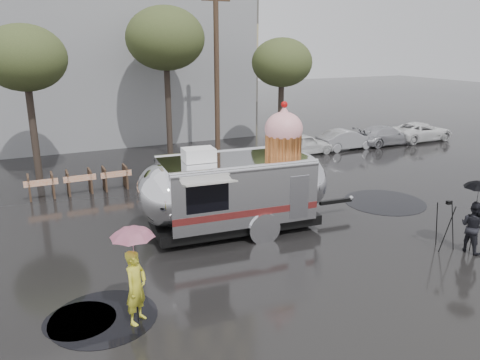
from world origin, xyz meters
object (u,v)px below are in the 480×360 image
person_left (136,287)px  person_right (473,227)px  airstream_trailer (238,187)px  tripod (446,220)px

person_left → person_right: bearing=-48.0°
person_left → person_right: size_ratio=1.10×
airstream_trailer → tripod: (5.13, -4.14, -0.60)m
airstream_trailer → person_left: airstream_trailer is taller
airstream_trailer → tripod: bearing=-34.2°
person_left → person_right: 10.16m
airstream_trailer → person_right: airstream_trailer is taller
person_right → person_left: bearing=81.0°
airstream_trailer → person_left: (-4.40, -3.99, -0.66)m
person_left → tripod: (9.53, -0.15, 0.07)m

